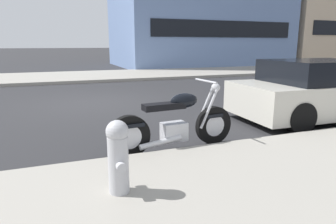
# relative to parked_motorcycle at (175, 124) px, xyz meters

# --- Properties ---
(ground_plane) EXTENTS (260.00, 260.00, 0.00)m
(ground_plane) POSITION_rel_parked_motorcycle_xyz_m (-0.63, 4.59, -0.44)
(ground_plane) COLOR #28282B
(sidewalk_far_curb) EXTENTS (120.00, 5.00, 0.14)m
(sidewalk_far_curb) POSITION_rel_parked_motorcycle_xyz_m (11.37, 11.88, -0.37)
(sidewalk_far_curb) COLOR gray
(sidewalk_far_curb) RESTS_ON ground
(parking_stall_stripe) EXTENTS (0.12, 2.20, 0.01)m
(parking_stall_stripe) POSITION_rel_parked_motorcycle_xyz_m (-0.63, 0.40, -0.43)
(parking_stall_stripe) COLOR silver
(parking_stall_stripe) RESTS_ON ground
(parked_motorcycle) EXTENTS (2.20, 0.62, 1.13)m
(parked_motorcycle) POSITION_rel_parked_motorcycle_xyz_m (0.00, 0.00, 0.00)
(parked_motorcycle) COLOR black
(parked_motorcycle) RESTS_ON ground
(parked_car_far_down_curb) EXTENTS (4.18, 2.04, 1.36)m
(parked_car_far_down_curb) POSITION_rel_parked_motorcycle_xyz_m (3.98, 0.81, 0.21)
(parked_car_far_down_curb) COLOR beige
(parked_car_far_down_curb) RESTS_ON ground
(fire_hydrant) EXTENTS (0.24, 0.36, 0.80)m
(fire_hydrant) POSITION_rel_parked_motorcycle_xyz_m (-1.23, -1.38, 0.13)
(fire_hydrant) COLOR #B7B7BC
(fire_hydrant) RESTS_ON sidewalk_near_curb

